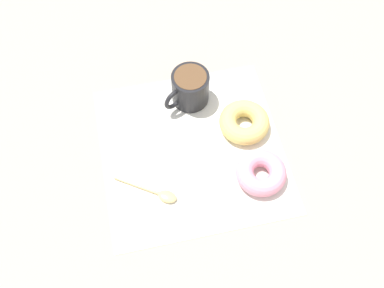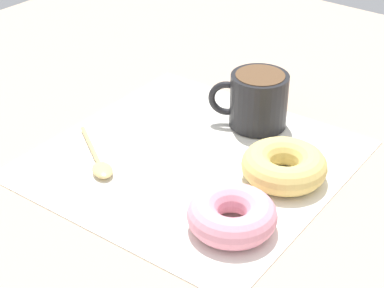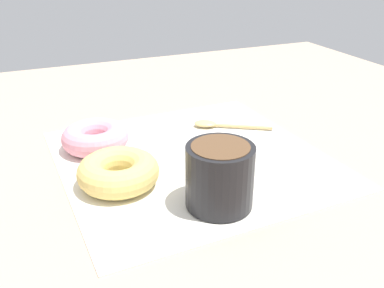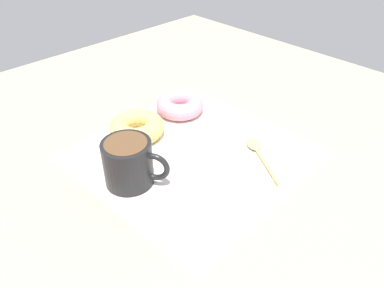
{
  "view_description": "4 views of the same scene",
  "coord_description": "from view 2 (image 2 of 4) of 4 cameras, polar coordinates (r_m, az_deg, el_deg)",
  "views": [
    {
      "loc": [
        -4.31,
        -41.51,
        74.92
      ],
      "look_at": [
        2.47,
        -2.62,
        2.3
      ],
      "focal_mm": 40.0,
      "sensor_mm": 36.0,
      "label": 1
    },
    {
      "loc": [
        43.82,
        -55.06,
        43.76
      ],
      "look_at": [
        2.47,
        -2.62,
        2.3
      ],
      "focal_mm": 60.0,
      "sensor_mm": 36.0,
      "label": 2
    },
    {
      "loc": [
        23.23,
        46.34,
        27.58
      ],
      "look_at": [
        2.47,
        -2.62,
        2.3
      ],
      "focal_mm": 40.0,
      "sensor_mm": 36.0,
      "label": 3
    },
    {
      "loc": [
        -34.73,
        33.89,
        39.67
      ],
      "look_at": [
        2.47,
        -2.62,
        2.3
      ],
      "focal_mm": 35.0,
      "sensor_mm": 36.0,
      "label": 4
    }
  ],
  "objects": [
    {
      "name": "ground_plane",
      "position": [
        0.83,
        -0.21,
        -0.63
      ],
      "size": [
        120.0,
        120.0,
        2.0
      ],
      "primitive_type": "cube",
      "color": "tan"
    },
    {
      "name": "donut_far",
      "position": [
        0.76,
        8.19,
        -1.91
      ],
      "size": [
        10.1,
        10.1,
        3.48
      ],
      "primitive_type": "torus",
      "color": "#E5C66B",
      "rests_on": "napkin"
    },
    {
      "name": "donut_near_cup",
      "position": [
        0.68,
        3.58,
        -6.33
      ],
      "size": [
        9.58,
        9.58,
        3.37
      ],
      "primitive_type": "torus",
      "color": "pink",
      "rests_on": "napkin"
    },
    {
      "name": "coffee_cup",
      "position": [
        0.85,
        5.83,
        4.01
      ],
      "size": [
        9.83,
        7.72,
        7.37
      ],
      "color": "black",
      "rests_on": "napkin"
    },
    {
      "name": "napkin",
      "position": [
        0.8,
        0.0,
        -1.31
      ],
      "size": [
        36.67,
        36.67,
        0.3
      ],
      "primitive_type": "cube",
      "rotation": [
        0.0,
        0.0,
        0.04
      ],
      "color": "white",
      "rests_on": "ground_plane"
    },
    {
      "name": "spoon",
      "position": [
        0.79,
        -8.25,
        -1.7
      ],
      "size": [
        11.61,
        7.79,
        0.9
      ],
      "color": "#D8B772",
      "rests_on": "napkin"
    }
  ]
}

